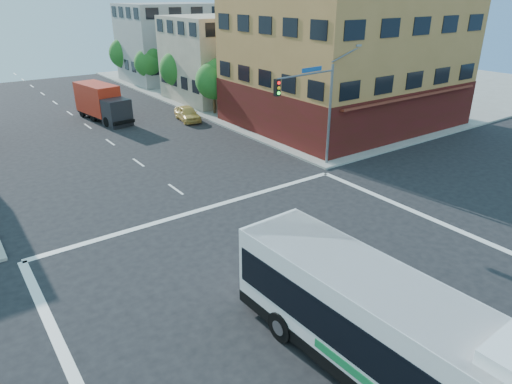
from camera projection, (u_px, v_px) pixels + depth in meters
ground at (317, 291)px, 18.84m from camera, size 120.00×120.00×0.00m
sidewalk_ne at (332, 80)px, 63.52m from camera, size 50.00×50.00×0.15m
corner_building_ne at (346, 58)px, 40.88m from camera, size 18.10×15.44×14.00m
building_east_near at (226, 58)px, 51.38m from camera, size 12.06×10.06×9.00m
building_east_far at (171, 43)px, 61.61m from camera, size 12.06×10.06×10.00m
signal_mast_ne at (314, 99)px, 29.58m from camera, size 7.91×1.13×8.07m
street_tree_a at (215, 78)px, 44.54m from camera, size 3.60×3.60×5.53m
street_tree_b at (178, 67)px, 50.43m from camera, size 3.80×3.80×5.79m
street_tree_c at (149, 61)px, 56.51m from camera, size 3.40×3.40×5.29m
street_tree_d at (125, 51)px, 62.30m from camera, size 4.00×4.00×6.03m
transit_bus at (411, 348)px, 13.16m from camera, size 3.35×13.17×3.87m
box_truck at (102, 103)px, 43.29m from camera, size 3.25×7.67×3.34m
parked_car at (187, 113)px, 43.50m from camera, size 2.25×4.29×1.39m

